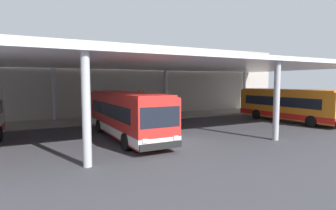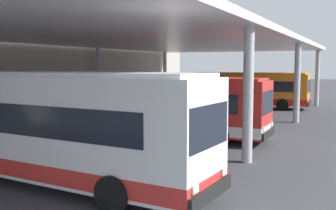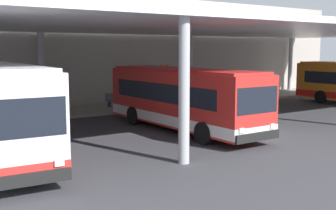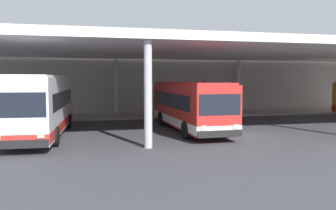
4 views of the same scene
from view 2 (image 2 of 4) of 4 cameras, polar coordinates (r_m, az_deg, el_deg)
name	(u,v)px [view 2 (image 2 of 4)]	position (r m, az deg, el deg)	size (l,w,h in m)	color
ground_plane	(232,134)	(22.54, 9.14, -4.05)	(200.00, 200.00, 0.00)	#3D3D42
platform_kerb	(67,119)	(28.25, -14.28, -2.02)	(42.00, 4.50, 0.18)	gray
station_building_facade	(30,61)	(30.23, -19.18, 5.97)	(48.00, 1.60, 8.22)	#ADA399
canopy_shelter	(146,40)	(24.46, -3.23, 9.25)	(40.00, 17.00, 5.55)	silver
bus_nearest_bay	(49,126)	(13.33, -16.67, -2.88)	(3.20, 11.46, 3.57)	white
bus_second_bay	(168,106)	(21.06, 0.06, -0.11)	(2.79, 10.55, 3.17)	red
bus_middle_bay	(248,89)	(36.79, 11.38, 2.23)	(2.91, 10.59, 3.17)	orange
bench_waiting	(51,113)	(27.17, -16.37, -1.15)	(1.80, 0.45, 0.92)	#4C515B
banner_sign	(93,91)	(29.05, -10.71, 2.01)	(0.70, 0.12, 3.20)	#B2B2B7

